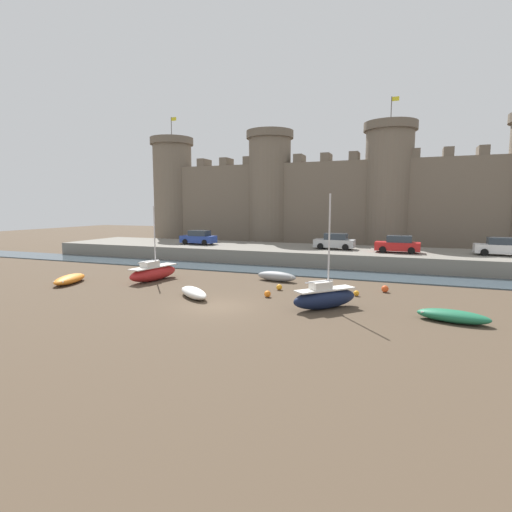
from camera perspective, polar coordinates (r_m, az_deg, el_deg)
The scene contains 18 objects.
ground_plane at distance 23.82m, azimuth -5.51°, elevation -7.18°, with size 160.00×160.00×0.00m, color #4C3D2D.
water_channel at distance 36.26m, azimuth 4.18°, elevation -2.14°, with size 80.00×4.50×0.10m, color #3D4C56.
quay_road at distance 43.09m, azimuth 7.00°, elevation 0.22°, with size 58.04×10.00×1.46m, color slate.
castle at distance 53.00m, azimuth 9.91°, elevation 8.36°, with size 52.35×6.30×18.85m.
rowboat_near_channel_left at distance 33.69m, azimuth -25.08°, elevation -2.99°, with size 2.40×3.96×0.67m.
sailboat_midflat_right at distance 23.40m, azimuth 9.79°, elevation -5.78°, with size 3.65×3.87×6.58m.
sailboat_foreground_right at distance 32.67m, azimuth -14.46°, elevation -2.27°, with size 2.06×4.97×5.88m.
rowboat_foreground_left at distance 31.51m, azimuth 2.95°, elevation -2.89°, with size 3.46×1.58×0.76m.
rowboat_foreground_centre at distance 26.11m, azimuth -8.90°, elevation -5.17°, with size 3.26×2.89×0.67m.
rowboat_midflat_centre at distance 22.83m, azimuth 26.31°, elevation -7.67°, with size 3.62×1.82×0.63m.
mooring_buoy_near_shore at distance 26.01m, azimuth 1.65°, elevation -5.44°, with size 0.43×0.43×0.43m, color orange.
mooring_buoy_near_channel at distance 27.13m, azimuth 14.14°, elevation -5.19°, with size 0.37×0.37×0.37m, color orange.
mooring_buoy_mid_mud at distance 28.22m, azimuth 3.34°, elevation -4.47°, with size 0.41×0.41×0.41m, color orange.
mooring_buoy_off_centre at distance 28.83m, azimuth 17.95°, elevation -4.49°, with size 0.48×0.48×0.48m, color #E04C1E.
car_quay_west at distance 42.05m, azimuth 11.18°, elevation 2.03°, with size 4.12×1.91×1.62m.
car_quay_centre_east at distance 46.94m, azimuth -8.20°, elevation 2.61°, with size 4.12×1.91×1.62m.
car_quay_east at distance 42.11m, azimuth 31.49°, elevation 1.12°, with size 4.12×1.91×1.62m.
car_quay_centre_west at distance 40.49m, azimuth 19.61°, elevation 1.56°, with size 4.12×1.91×1.62m.
Camera 1 is at (10.40, -20.62, 5.87)m, focal length 28.00 mm.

